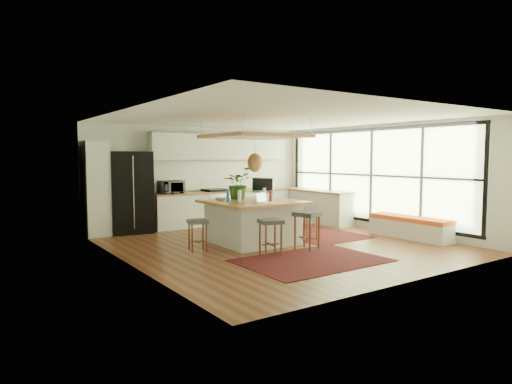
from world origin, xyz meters
TOP-DOWN VIEW (x-y plane):
  - floor at (0.00, 0.00)m, footprint 7.00×7.00m
  - ceiling at (0.00, 0.00)m, footprint 7.00×7.00m
  - wall_back at (0.00, 3.50)m, footprint 6.50×0.00m
  - wall_front at (0.00, -3.50)m, footprint 6.50×0.00m
  - wall_left at (-3.25, 0.00)m, footprint 0.00×7.00m
  - wall_right at (3.25, 0.00)m, footprint 0.00×7.00m
  - window_wall at (3.22, 0.00)m, footprint 0.10×6.20m
  - pantry at (-2.95, 3.18)m, footprint 0.55×0.60m
  - back_counter_base at (0.55, 3.18)m, footprint 4.20×0.60m
  - back_counter_top at (0.55, 3.18)m, footprint 4.24×0.64m
  - backsplash at (0.55, 3.48)m, footprint 4.20×0.02m
  - upper_cabinets at (0.55, 3.32)m, footprint 4.20×0.34m
  - range at (0.30, 3.18)m, footprint 0.76×0.62m
  - right_counter_base at (2.93, 2.00)m, footprint 0.60×2.50m
  - right_counter_top at (2.93, 2.00)m, footprint 0.64×2.54m
  - window_bench at (2.95, -1.20)m, footprint 0.52×2.00m
  - ceiling_panel at (-0.30, 0.40)m, footprint 1.86×1.86m
  - rug_near at (-0.43, -1.63)m, footprint 2.60×1.80m
  - rug_right at (1.48, 0.54)m, footprint 1.80×2.60m
  - fridge at (-2.13, 3.16)m, footprint 1.10×0.91m
  - island at (-0.39, 0.36)m, footprint 1.85×1.85m
  - stool_near_left at (-0.80, -0.86)m, footprint 0.50×0.50m
  - stool_near_right at (0.15, -0.82)m, footprint 0.57×0.57m
  - stool_right_front at (0.80, -0.08)m, footprint 0.39×0.39m
  - stool_right_back at (0.75, 0.70)m, footprint 0.52×0.52m
  - stool_left_side at (-1.76, 0.28)m, footprint 0.45×0.45m
  - laptop at (-0.39, -0.10)m, footprint 0.34×0.36m
  - monitor at (0.11, 0.68)m, footprint 0.46×0.53m
  - microwave at (-1.07, 3.13)m, footprint 0.63×0.38m
  - island_plant at (-0.44, 0.87)m, footprint 0.92×0.95m
  - island_bowl at (-0.93, 0.81)m, footprint 0.26×0.26m
  - island_bottle_0 at (-0.94, 0.46)m, footprint 0.07×0.07m
  - island_bottle_1 at (-0.79, 0.21)m, footprint 0.07×0.07m
  - island_bottle_2 at (-0.14, 0.06)m, footprint 0.07×0.07m
  - island_bottle_3 at (-0.04, 0.41)m, footprint 0.07×0.07m
  - island_bottle_4 at (-0.59, 0.61)m, footprint 0.07×0.07m

SIDE VIEW (x-z plane):
  - floor at x=0.00m, z-range 0.00..0.00m
  - rug_near at x=-0.43m, z-range 0.00..0.01m
  - rug_right at x=1.48m, z-range 0.00..0.01m
  - window_bench at x=2.95m, z-range 0.00..0.50m
  - stool_near_left at x=-0.80m, z-range 0.01..0.70m
  - stool_near_right at x=0.15m, z-range -0.03..0.74m
  - stool_right_front at x=0.80m, z-range 0.03..0.68m
  - stool_right_back at x=0.75m, z-range -0.01..0.72m
  - stool_left_side at x=-1.76m, z-range 0.04..0.67m
  - back_counter_base at x=0.55m, z-range 0.00..0.88m
  - right_counter_base at x=2.93m, z-range 0.00..0.88m
  - island at x=-0.39m, z-range 0.00..0.93m
  - range at x=0.30m, z-range 0.00..1.00m
  - back_counter_top at x=0.55m, z-range 0.88..0.93m
  - right_counter_top at x=2.93m, z-range 0.88..0.93m
  - fridge at x=-2.13m, z-range -0.08..1.93m
  - island_bowl at x=-0.93m, z-range 0.93..0.99m
  - island_bottle_0 at x=-0.94m, z-range 0.93..1.12m
  - island_bottle_1 at x=-0.79m, z-range 0.93..1.12m
  - island_bottle_2 at x=-0.14m, z-range 0.93..1.12m
  - island_bottle_3 at x=-0.04m, z-range 0.93..1.12m
  - island_bottle_4 at x=-0.59m, z-range 0.93..1.12m
  - laptop at x=-0.39m, z-range 0.94..1.16m
  - pantry at x=-2.95m, z-range 0.00..2.25m
  - microwave at x=-1.07m, z-range 0.93..1.34m
  - monitor at x=0.11m, z-range 0.95..1.43m
  - island_plant at x=-0.44m, z-range 0.93..1.49m
  - wall_back at x=0.00m, z-range -1.90..4.60m
  - wall_front at x=0.00m, z-range -1.90..4.60m
  - wall_left at x=-3.25m, z-range -2.15..4.85m
  - wall_right at x=3.25m, z-range -2.15..4.85m
  - backsplash at x=0.55m, z-range 0.95..1.75m
  - window_wall at x=3.22m, z-range 0.10..2.70m
  - ceiling_panel at x=-0.30m, z-range 1.65..2.45m
  - upper_cabinets at x=0.55m, z-range 1.80..2.50m
  - ceiling at x=0.00m, z-range 2.70..2.70m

